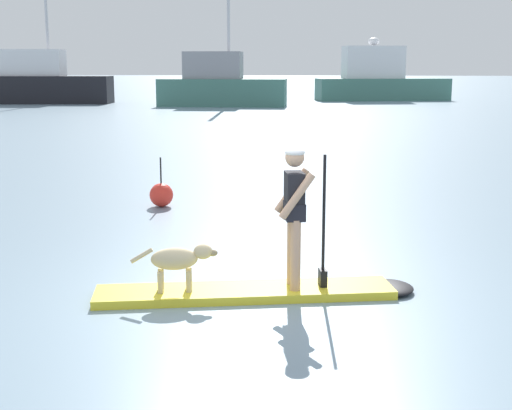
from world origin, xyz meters
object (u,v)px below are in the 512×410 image
at_px(dog, 179,260).
at_px(marker_buoy, 161,195).
at_px(paddleboard, 264,292).
at_px(moored_boat_outer, 379,80).
at_px(moored_boat_starboard, 220,85).
at_px(person_paddler, 296,207).
at_px(moored_boat_center, 41,83).

distance_m(dog, marker_buoy, 5.59).
xyz_separation_m(paddleboard, dog, (-0.97, -0.23, 0.41)).
bearing_deg(moored_boat_outer, marker_buoy, -97.42).
bearing_deg(paddleboard, dog, -166.54).
bearing_deg(marker_buoy, moored_boat_starboard, 98.43).
distance_m(person_paddler, moored_boat_starboard, 40.47).
relative_size(dog, moored_boat_center, 0.10).
xyz_separation_m(paddleboard, moored_boat_center, (-21.17, 41.48, 1.42)).
height_order(person_paddler, dog, person_paddler).
xyz_separation_m(moored_boat_center, marker_buoy, (18.56, -36.36, -1.24)).
relative_size(dog, marker_buoy, 1.04).
bearing_deg(dog, moored_boat_starboard, 99.61).
xyz_separation_m(person_paddler, moored_boat_starboard, (-8.09, 39.66, 0.33)).
height_order(moored_boat_center, moored_boat_starboard, moored_boat_starboard).
bearing_deg(person_paddler, dog, -166.54).
bearing_deg(paddleboard, moored_boat_starboard, 101.02).
relative_size(paddleboard, marker_buoy, 4.00).
distance_m(person_paddler, moored_boat_center, 46.65).
bearing_deg(moored_boat_center, dog, -64.16).
xyz_separation_m(person_paddler, marker_buoy, (-2.96, 5.03, -0.83)).
bearing_deg(paddleboard, person_paddler, 13.46).
relative_size(paddleboard, person_paddler, 2.31).
height_order(dog, moored_boat_center, moored_boat_center).
xyz_separation_m(moored_boat_starboard, marker_buoy, (5.13, -34.63, -1.16)).
height_order(moored_boat_starboard, marker_buoy, moored_boat_starboard).
bearing_deg(marker_buoy, dog, -72.96).
height_order(person_paddler, moored_boat_outer, moored_boat_outer).
bearing_deg(marker_buoy, paddleboard, -62.98).
bearing_deg(moored_boat_center, moored_boat_starboard, -7.37).
xyz_separation_m(moored_boat_starboard, moored_boat_outer, (10.91, 9.79, 0.18)).
xyz_separation_m(paddleboard, moored_boat_outer, (3.18, 49.53, 1.52)).
bearing_deg(moored_boat_center, person_paddler, -62.53).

